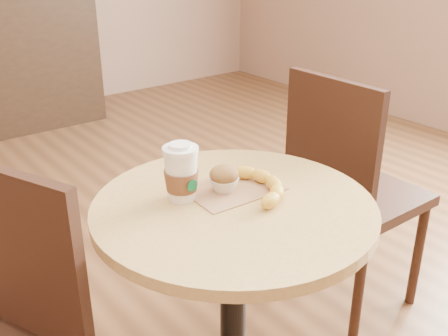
{
  "coord_description": "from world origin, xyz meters",
  "views": [
    {
      "loc": [
        -0.62,
        -0.9,
        1.35
      ],
      "look_at": [
        0.11,
        0.04,
        0.83
      ],
      "focal_mm": 42.0,
      "sensor_mm": 36.0,
      "label": 1
    }
  ],
  "objects_px": {
    "cafe_table": "(233,275)",
    "muffin": "(224,178)",
    "banana": "(256,183)",
    "chair_right": "(348,188)",
    "coffee_cup": "(181,175)"
  },
  "relations": [
    {
      "from": "cafe_table",
      "to": "muffin",
      "type": "relative_size",
      "value": 9.68
    },
    {
      "from": "muffin",
      "to": "banana",
      "type": "relative_size",
      "value": 0.29
    },
    {
      "from": "chair_right",
      "to": "muffin",
      "type": "distance_m",
      "value": 0.72
    },
    {
      "from": "chair_right",
      "to": "muffin",
      "type": "relative_size",
      "value": 12.14
    },
    {
      "from": "banana",
      "to": "cafe_table",
      "type": "bearing_deg",
      "value": -156.22
    },
    {
      "from": "muffin",
      "to": "banana",
      "type": "xyz_separation_m",
      "value": [
        0.07,
        -0.04,
        -0.02
      ]
    },
    {
      "from": "chair_right",
      "to": "banana",
      "type": "bearing_deg",
      "value": 105.26
    },
    {
      "from": "chair_right",
      "to": "muffin",
      "type": "xyz_separation_m",
      "value": [
        -0.66,
        -0.12,
        0.27
      ]
    },
    {
      "from": "muffin",
      "to": "cafe_table",
      "type": "bearing_deg",
      "value": -107.18
    },
    {
      "from": "coffee_cup",
      "to": "muffin",
      "type": "bearing_deg",
      "value": -19.86
    },
    {
      "from": "muffin",
      "to": "banana",
      "type": "height_order",
      "value": "muffin"
    },
    {
      "from": "chair_right",
      "to": "banana",
      "type": "xyz_separation_m",
      "value": [
        -0.59,
        -0.16,
        0.25
      ]
    },
    {
      "from": "banana",
      "to": "muffin",
      "type": "bearing_deg",
      "value": 157.87
    },
    {
      "from": "banana",
      "to": "coffee_cup",
      "type": "bearing_deg",
      "value": 167.41
    },
    {
      "from": "coffee_cup",
      "to": "banana",
      "type": "xyz_separation_m",
      "value": [
        0.18,
        -0.07,
        -0.05
      ]
    }
  ]
}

